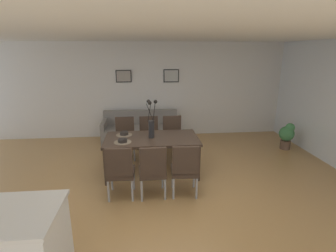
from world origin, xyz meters
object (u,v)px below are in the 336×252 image
dining_chair_mid_right (173,134)px  bowl_near_right (124,133)px  dining_chair_near_right (125,136)px  framed_picture_left (124,76)px  dining_chair_far_left (153,169)px  centerpiece_vase (151,124)px  sofa (141,131)px  dining_chair_near_left (120,170)px  potted_plant (287,135)px  bowl_near_left (123,140)px  framed_picture_center (171,76)px  dining_chair_far_right (149,135)px  dining_chair_mid_left (185,168)px  dining_table (152,141)px

dining_chair_mid_right → bowl_near_right: 1.27m
dining_chair_near_right → framed_picture_left: size_ratio=2.18×
dining_chair_far_left → centerpiece_vase: size_ratio=1.25×
dining_chair_near_right → sofa: (0.35, 1.04, -0.23)m
dining_chair_near_left → bowl_near_right: 1.14m
dining_chair_near_right → potted_plant: bearing=1.8°
framed_picture_left → potted_plant: size_ratio=0.63×
bowl_near_left → framed_picture_left: size_ratio=0.40×
sofa → dining_chair_far_left: bearing=-85.9°
framed_picture_center → potted_plant: framed_picture_center is taller
dining_chair_near_right → dining_chair_mid_right: (1.08, -0.00, 0.00)m
framed_picture_center → dining_chair_mid_right: bearing=-95.0°
dining_chair_mid_right → dining_chair_far_right: bearing=179.3°
dining_chair_mid_left → sofa: size_ratio=0.46×
dining_chair_near_left → framed_picture_center: framed_picture_center is taller
dining_chair_mid_left → bowl_near_left: (-1.05, 0.70, 0.27)m
dining_chair_near_left → bowl_near_left: size_ratio=5.41×
centerpiece_vase → dining_table: bearing=-124.7°
bowl_near_left → framed_picture_left: framed_picture_left is taller
dining_chair_mid_left → dining_chair_mid_right: same height
dining_table → dining_chair_far_left: dining_chair_far_left is taller
sofa → potted_plant: 3.71m
bowl_near_right → sofa: bearing=79.4°
dining_chair_near_right → bowl_near_right: size_ratio=5.41×
bowl_near_right → bowl_near_left: bearing=-90.0°
sofa → framed_picture_left: framed_picture_left is taller
dining_chair_near_left → dining_chair_mid_right: bearing=59.0°
dining_chair_near_right → framed_picture_center: framed_picture_center is taller
dining_chair_far_right → framed_picture_center: bearing=66.4°
dining_chair_far_right → bowl_near_right: size_ratio=5.41×
sofa → dining_chair_near_right: bearing=-108.3°
dining_chair_far_right → potted_plant: (3.39, 0.12, -0.14)m
dining_chair_far_left → sofa: 2.84m
dining_chair_near_left → framed_picture_center: bearing=70.2°
dining_chair_mid_right → bowl_near_right: (-1.05, -0.65, 0.27)m
bowl_near_left → framed_picture_center: size_ratio=0.40×
dining_table → sofa: size_ratio=0.90×
sofa → potted_plant: size_ratio=2.98×
dining_chair_mid_left → bowl_near_left: dining_chair_mid_left is taller
centerpiece_vase → bowl_near_left: centerpiece_vase is taller
dining_table → framed_picture_center: (0.65, 2.41, 1.04)m
dining_chair_near_right → sofa: 1.12m
framed_picture_left → framed_picture_center: size_ratio=0.99×
bowl_near_right → framed_picture_center: size_ratio=0.40×
dining_chair_far_right → centerpiece_vase: size_ratio=1.25×
dining_chair_mid_left → dining_chair_far_left: bearing=179.9°
dining_chair_mid_right → potted_plant: 2.86m
dining_chair_far_left → dining_chair_mid_right: same height
dining_chair_near_left → potted_plant: dining_chair_near_left is taller
dining_chair_near_right → dining_chair_far_left: size_ratio=1.00×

